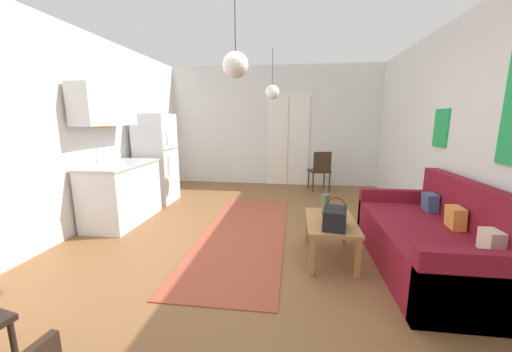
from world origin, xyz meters
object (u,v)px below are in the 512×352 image
(handbag, at_px, (335,218))
(refrigerator, at_px, (156,159))
(couch, at_px, (435,243))
(pendant_lamp_far, at_px, (272,92))
(bamboo_vase, at_px, (326,204))
(coffee_table, at_px, (331,226))
(accent_chair, at_px, (320,169))
(pendant_lamp_near, at_px, (236,65))

(handbag, distance_m, refrigerator, 3.64)
(couch, bearing_deg, handbag, -173.72)
(pendant_lamp_far, bearing_deg, bamboo_vase, -67.99)
(couch, bearing_deg, refrigerator, 152.99)
(bamboo_vase, xyz_separation_m, handbag, (0.05, -0.44, -0.02))
(coffee_table, relative_size, pendant_lamp_far, 1.01)
(coffee_table, height_order, accent_chair, accent_chair)
(refrigerator, bearing_deg, bamboo_vase, -30.42)
(coffee_table, xyz_separation_m, handbag, (0.01, -0.23, 0.17))
(accent_chair, relative_size, pendant_lamp_far, 1.00)
(bamboo_vase, bearing_deg, pendant_lamp_far, 112.01)
(couch, distance_m, accent_chair, 3.37)
(coffee_table, bearing_deg, bamboo_vase, 101.16)
(coffee_table, bearing_deg, accent_chair, 87.28)
(bamboo_vase, height_order, refrigerator, refrigerator)
(coffee_table, height_order, bamboo_vase, bamboo_vase)
(refrigerator, bearing_deg, coffee_table, -33.02)
(refrigerator, distance_m, pendant_lamp_far, 2.43)
(bamboo_vase, height_order, accent_chair, bamboo_vase)
(couch, distance_m, bamboo_vase, 1.15)
(bamboo_vase, bearing_deg, accent_chair, 86.28)
(pendant_lamp_near, bearing_deg, handbag, 16.97)
(handbag, bearing_deg, coffee_table, 91.93)
(coffee_table, height_order, handbag, handbag)
(pendant_lamp_near, bearing_deg, bamboo_vase, 38.96)
(bamboo_vase, bearing_deg, refrigerator, 149.58)
(couch, bearing_deg, pendant_lamp_near, -168.49)
(couch, relative_size, refrigerator, 1.18)
(refrigerator, height_order, pendant_lamp_far, pendant_lamp_far)
(couch, bearing_deg, bamboo_vase, 163.25)
(refrigerator, bearing_deg, accent_chair, 21.65)
(couch, xyz_separation_m, accent_chair, (-0.88, 3.24, 0.19))
(handbag, bearing_deg, pendant_lamp_near, -163.03)
(pendant_lamp_near, bearing_deg, accent_chair, 73.43)
(coffee_table, xyz_separation_m, pendant_lamp_near, (-0.94, -0.51, 1.60))
(pendant_lamp_near, bearing_deg, refrigerator, 129.52)
(refrigerator, bearing_deg, pendant_lamp_far, 6.46)
(coffee_table, distance_m, pendant_lamp_far, 2.81)
(couch, relative_size, handbag, 5.49)
(coffee_table, height_order, refrigerator, refrigerator)
(couch, height_order, coffee_table, couch)
(refrigerator, distance_m, pendant_lamp_near, 3.35)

